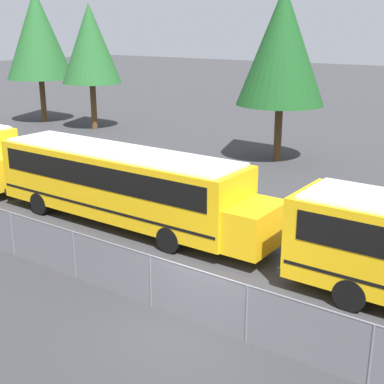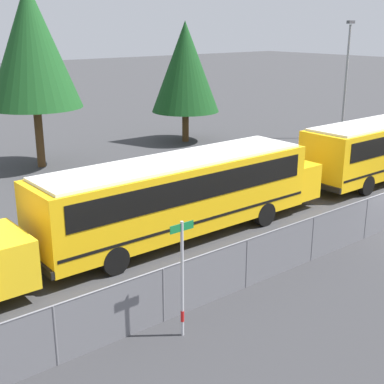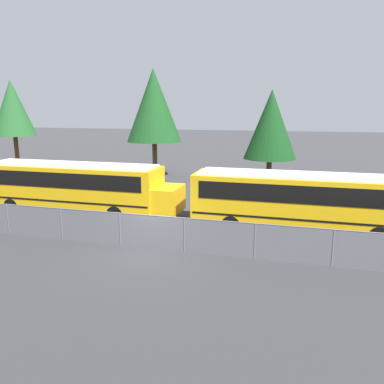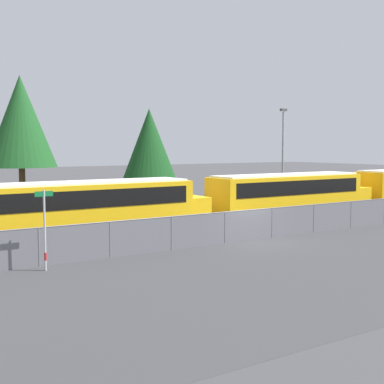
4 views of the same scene
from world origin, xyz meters
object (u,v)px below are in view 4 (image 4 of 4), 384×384
object	(u,v)px
school_bus_1	(93,205)
tree_3	(149,144)
light_pole	(283,152)
school_bus_2	(290,193)
tree_0	(21,122)
street_sign	(45,228)

from	to	relation	value
school_bus_1	tree_3	bearing A→B (deg)	51.45
light_pole	school_bus_2	bearing A→B (deg)	-130.20
school_bus_1	tree_0	xyz separation A→B (m)	(0.15, 12.95, 4.67)
light_pole	tree_3	world-z (taller)	tree_3
street_sign	tree_3	world-z (taller)	tree_3
school_bus_2	tree_0	bearing A→B (deg)	134.78
school_bus_1	school_bus_2	bearing A→B (deg)	-1.07
light_pole	tree_3	distance (m)	10.86
street_sign	school_bus_1	bearing A→B (deg)	51.51
tree_0	school_bus_1	bearing A→B (deg)	-90.65
street_sign	tree_0	xyz separation A→B (m)	(4.31, 18.18, 4.82)
school_bus_2	school_bus_1	bearing A→B (deg)	178.93
school_bus_1	street_sign	bearing A→B (deg)	-128.49
light_pole	tree_3	size ratio (longest dim) A/B	1.00
school_bus_1	light_pole	world-z (taller)	light_pole
school_bus_1	light_pole	size ratio (longest dim) A/B	1.59
street_sign	light_pole	xyz separation A→B (m)	(23.73, 12.46, 2.63)
street_sign	tree_0	bearing A→B (deg)	76.67
school_bus_1	light_pole	bearing A→B (deg)	20.29
school_bus_1	school_bus_2	distance (m)	13.25
tree_3	light_pole	bearing A→B (deg)	-33.04
school_bus_2	tree_0	world-z (taller)	tree_0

